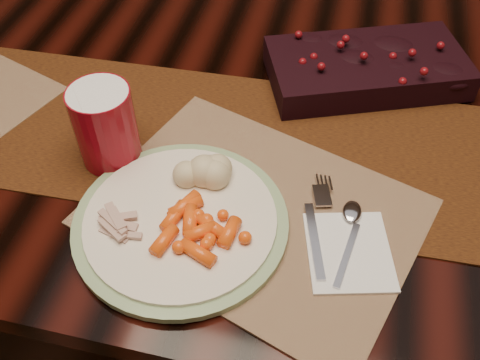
% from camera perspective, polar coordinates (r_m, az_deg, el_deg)
% --- Properties ---
extents(floor, '(5.00, 5.00, 0.00)m').
position_cam_1_polar(floor, '(1.55, 0.99, -12.77)').
color(floor, black).
rests_on(floor, ground).
extents(dining_table, '(1.80, 1.00, 0.75)m').
position_cam_1_polar(dining_table, '(1.24, 1.22, -4.36)').
color(dining_table, black).
rests_on(dining_table, floor).
extents(table_runner, '(1.64, 0.39, 0.00)m').
position_cam_1_polar(table_runner, '(0.88, -3.42, 4.49)').
color(table_runner, '#502F11').
rests_on(table_runner, dining_table).
extents(centerpiece, '(0.38, 0.29, 0.07)m').
position_cam_1_polar(centerpiece, '(0.99, 13.43, 11.93)').
color(centerpiece, black).
rests_on(centerpiece, table_runner).
extents(placemat_main, '(0.53, 0.45, 0.00)m').
position_cam_1_polar(placemat_main, '(0.77, 1.71, -3.42)').
color(placemat_main, brown).
rests_on(placemat_main, dining_table).
extents(dinner_plate, '(0.31, 0.31, 0.02)m').
position_cam_1_polar(dinner_plate, '(0.75, -6.35, -4.39)').
color(dinner_plate, white).
rests_on(dinner_plate, placemat_main).
extents(baby_carrots, '(0.12, 0.11, 0.02)m').
position_cam_1_polar(baby_carrots, '(0.72, -4.15, -5.20)').
color(baby_carrots, '#FF5511').
rests_on(baby_carrots, dinner_plate).
extents(mashed_potatoes, '(0.10, 0.09, 0.05)m').
position_cam_1_polar(mashed_potatoes, '(0.77, -4.00, 0.71)').
color(mashed_potatoes, '#D6BB88').
rests_on(mashed_potatoes, dinner_plate).
extents(turkey_shreds, '(0.07, 0.07, 0.01)m').
position_cam_1_polar(turkey_shreds, '(0.74, -12.49, -4.80)').
color(turkey_shreds, tan).
rests_on(turkey_shreds, dinner_plate).
extents(napkin, '(0.14, 0.15, 0.00)m').
position_cam_1_polar(napkin, '(0.74, 11.53, -7.47)').
color(napkin, white).
rests_on(napkin, placemat_main).
extents(fork, '(0.07, 0.16, 0.00)m').
position_cam_1_polar(fork, '(0.75, 8.16, -5.09)').
color(fork, silver).
rests_on(fork, napkin).
extents(spoon, '(0.05, 0.14, 0.00)m').
position_cam_1_polar(spoon, '(0.75, 11.51, -6.35)').
color(spoon, silver).
rests_on(spoon, napkin).
extents(red_cup, '(0.10, 0.10, 0.13)m').
position_cam_1_polar(red_cup, '(0.82, -14.16, 5.60)').
color(red_cup, maroon).
rests_on(red_cup, placemat_main).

